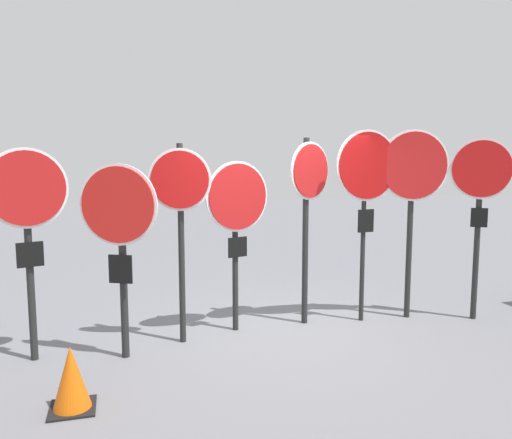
# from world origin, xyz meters

# --- Properties ---
(ground_plane) EXTENTS (40.00, 40.00, 0.00)m
(ground_plane) POSITION_xyz_m (0.00, 0.00, 0.00)
(ground_plane) COLOR slate
(stop_sign_0) EXTENTS (0.81, 0.30, 2.32)m
(stop_sign_0) POSITION_xyz_m (-2.85, -0.11, 1.63)
(stop_sign_0) COLOR black
(stop_sign_0) RESTS_ON ground
(stop_sign_1) EXTENTS (0.80, 0.40, 2.15)m
(stop_sign_1) POSITION_xyz_m (-1.92, -0.30, 1.48)
(stop_sign_1) COLOR black
(stop_sign_1) RESTS_ON ground
(stop_sign_2) EXTENTS (0.72, 0.18, 2.37)m
(stop_sign_2) POSITION_xyz_m (-1.23, -0.00, 1.68)
(stop_sign_2) COLOR black
(stop_sign_2) RESTS_ON ground
(stop_sign_3) EXTENTS (0.85, 0.29, 2.17)m
(stop_sign_3) POSITION_xyz_m (-0.49, 0.24, 1.54)
(stop_sign_3) COLOR black
(stop_sign_3) RESTS_ON ground
(stop_sign_4) EXTENTS (0.66, 0.39, 2.47)m
(stop_sign_4) POSITION_xyz_m (0.47, 0.27, 1.73)
(stop_sign_4) COLOR black
(stop_sign_4) RESTS_ON ground
(stop_sign_5) EXTENTS (0.93, 0.16, 2.58)m
(stop_sign_5) POSITION_xyz_m (1.24, 0.14, 1.91)
(stop_sign_5) COLOR black
(stop_sign_5) RESTS_ON ground
(stop_sign_6) EXTENTS (0.94, 0.23, 2.59)m
(stop_sign_6) POSITION_xyz_m (1.90, 0.10, 1.87)
(stop_sign_6) COLOR black
(stop_sign_6) RESTS_ON ground
(stop_sign_7) EXTENTS (0.72, 0.42, 2.47)m
(stop_sign_7) POSITION_xyz_m (2.74, -0.20, 1.77)
(stop_sign_7) COLOR black
(stop_sign_7) RESTS_ON ground
(traffic_cone_0) EXTENTS (0.39, 0.39, 0.58)m
(traffic_cone_0) POSITION_xyz_m (-2.37, -1.34, 0.28)
(traffic_cone_0) COLOR black
(traffic_cone_0) RESTS_ON ground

